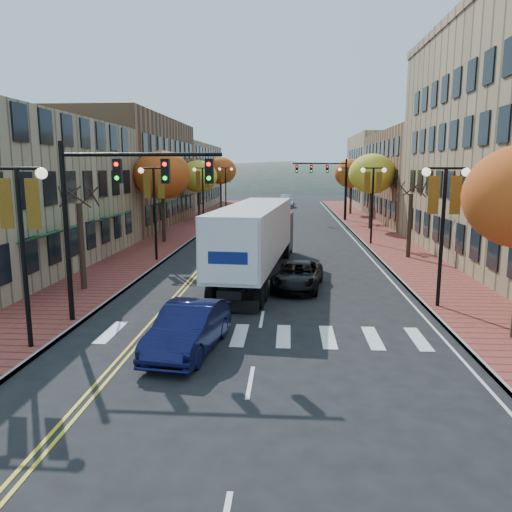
# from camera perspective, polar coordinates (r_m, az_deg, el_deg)

# --- Properties ---
(ground) EXTENTS (200.00, 200.00, 0.00)m
(ground) POSITION_cam_1_polar(r_m,az_deg,el_deg) (16.49, -0.11, -11.37)
(ground) COLOR black
(ground) RESTS_ON ground
(sidewalk_left) EXTENTS (4.00, 85.00, 0.15)m
(sidewalk_left) POSITION_cam_1_polar(r_m,az_deg,el_deg) (49.22, -8.03, 3.02)
(sidewalk_left) COLOR brown
(sidewalk_left) RESTS_ON ground
(sidewalk_right) EXTENTS (4.00, 85.00, 0.15)m
(sidewalk_right) POSITION_cam_1_polar(r_m,az_deg,el_deg) (48.84, 13.15, 2.80)
(sidewalk_right) COLOR brown
(sidewalk_right) RESTS_ON ground
(building_left_mid) EXTENTS (12.00, 24.00, 11.00)m
(building_left_mid) POSITION_cam_1_polar(r_m,az_deg,el_deg) (54.40, -15.79, 9.13)
(building_left_mid) COLOR brown
(building_left_mid) RESTS_ON ground
(building_left_far) EXTENTS (12.00, 26.00, 9.50)m
(building_left_far) POSITION_cam_1_polar(r_m,az_deg,el_deg) (78.43, -9.64, 8.99)
(building_left_far) COLOR #9E8966
(building_left_far) RESTS_ON ground
(building_right_mid) EXTENTS (15.00, 24.00, 10.00)m
(building_right_mid) POSITION_cam_1_polar(r_m,az_deg,el_deg) (59.92, 20.96, 8.42)
(building_right_mid) COLOR brown
(building_right_mid) RESTS_ON ground
(building_right_far) EXTENTS (15.00, 20.00, 11.00)m
(building_right_far) POSITION_cam_1_polar(r_m,az_deg,el_deg) (81.21, 16.42, 9.28)
(building_right_far) COLOR #9E8966
(building_right_far) RESTS_ON ground
(tree_left_a) EXTENTS (0.28, 0.28, 4.20)m
(tree_left_a) POSITION_cam_1_polar(r_m,az_deg,el_deg) (25.66, -19.30, 1.03)
(tree_left_a) COLOR #382619
(tree_left_a) RESTS_ON sidewalk_left
(tree_left_b) EXTENTS (4.48, 4.48, 7.21)m
(tree_left_b) POSITION_cam_1_polar(r_m,az_deg,el_deg) (40.58, -10.68, 9.07)
(tree_left_b) COLOR #382619
(tree_left_b) RESTS_ON sidewalk_left
(tree_left_c) EXTENTS (4.16, 4.16, 6.69)m
(tree_left_c) POSITION_cam_1_polar(r_m,az_deg,el_deg) (56.23, -6.59, 9.00)
(tree_left_c) COLOR #382619
(tree_left_c) RESTS_ON sidewalk_left
(tree_left_d) EXTENTS (4.61, 4.61, 7.42)m
(tree_left_d) POSITION_cam_1_polar(r_m,az_deg,el_deg) (74.00, -4.08, 9.70)
(tree_left_d) COLOR #382619
(tree_left_d) RESTS_ON sidewalk_left
(tree_right_b) EXTENTS (0.28, 0.28, 4.20)m
(tree_right_b) POSITION_cam_1_polar(r_m,az_deg,el_deg) (34.46, 17.14, 3.32)
(tree_right_b) COLOR #382619
(tree_right_b) RESTS_ON sidewalk_right
(tree_right_c) EXTENTS (4.48, 4.48, 7.21)m
(tree_right_c) POSITION_cam_1_polar(r_m,az_deg,el_deg) (49.96, 13.12, 9.13)
(tree_right_c) COLOR #382619
(tree_right_c) RESTS_ON sidewalk_right
(tree_right_d) EXTENTS (4.35, 4.35, 7.00)m
(tree_right_d) POSITION_cam_1_polar(r_m,az_deg,el_deg) (65.80, 10.87, 9.24)
(tree_right_d) COLOR #382619
(tree_right_d) RESTS_ON sidewalk_right
(lamp_left_a) EXTENTS (1.96, 0.36, 6.05)m
(lamp_left_a) POSITION_cam_1_polar(r_m,az_deg,el_deg) (17.62, -25.29, 3.46)
(lamp_left_a) COLOR black
(lamp_left_a) RESTS_ON ground
(lamp_left_b) EXTENTS (1.96, 0.36, 6.05)m
(lamp_left_b) POSITION_cam_1_polar(r_m,az_deg,el_deg) (32.50, -11.54, 6.80)
(lamp_left_b) COLOR black
(lamp_left_b) RESTS_ON ground
(lamp_left_c) EXTENTS (1.96, 0.36, 6.05)m
(lamp_left_c) POSITION_cam_1_polar(r_m,az_deg,el_deg) (50.08, -6.10, 8.02)
(lamp_left_c) COLOR black
(lamp_left_c) RESTS_ON ground
(lamp_left_d) EXTENTS (1.96, 0.36, 6.05)m
(lamp_left_d) POSITION_cam_1_polar(r_m,az_deg,el_deg) (67.88, -3.49, 8.58)
(lamp_left_d) COLOR black
(lamp_left_d) RESTS_ON ground
(lamp_right_a) EXTENTS (1.96, 0.36, 6.05)m
(lamp_right_a) POSITION_cam_1_polar(r_m,az_deg,el_deg) (22.34, 20.65, 4.97)
(lamp_right_a) COLOR black
(lamp_right_a) RESTS_ON ground
(lamp_right_b) EXTENTS (1.96, 0.36, 6.05)m
(lamp_right_b) POSITION_cam_1_polar(r_m,az_deg,el_deg) (39.88, 13.21, 7.31)
(lamp_right_b) COLOR black
(lamp_right_b) RESTS_ON ground
(lamp_right_c) EXTENTS (1.96, 0.36, 6.05)m
(lamp_right_c) POSITION_cam_1_polar(r_m,az_deg,el_deg) (57.70, 10.31, 8.18)
(lamp_right_c) COLOR black
(lamp_right_c) RESTS_ON ground
(traffic_mast_near) EXTENTS (6.10, 0.35, 7.00)m
(traffic_mast_near) POSITION_cam_1_polar(r_m,az_deg,el_deg) (19.47, -15.89, 6.44)
(traffic_mast_near) COLOR black
(traffic_mast_near) RESTS_ON ground
(traffic_mast_far) EXTENTS (6.10, 0.34, 7.00)m
(traffic_mast_far) POSITION_cam_1_polar(r_m,az_deg,el_deg) (57.49, 8.31, 8.85)
(traffic_mast_far) COLOR black
(traffic_mast_far) RESTS_ON ground
(semi_truck) EXTENTS (4.07, 16.49, 4.08)m
(semi_truck) POSITION_cam_1_polar(r_m,az_deg,el_deg) (27.84, 0.24, 2.55)
(semi_truck) COLOR black
(semi_truck) RESTS_ON ground
(navy_sedan) EXTENTS (2.33, 5.02, 1.59)m
(navy_sedan) POSITION_cam_1_polar(r_m,az_deg,el_deg) (16.78, -7.72, -8.19)
(navy_sedan) COLOR #0D0F35
(navy_sedan) RESTS_ON ground
(black_suv) EXTENTS (2.89, 5.13, 1.35)m
(black_suv) POSITION_cam_1_polar(r_m,az_deg,el_deg) (25.16, 4.80, -2.25)
(black_suv) COLOR black
(black_suv) RESTS_ON ground
(car_far_white) EXTENTS (2.04, 4.77, 1.60)m
(car_far_white) POSITION_cam_1_polar(r_m,az_deg,el_deg) (69.63, 2.52, 5.74)
(car_far_white) COLOR silver
(car_far_white) RESTS_ON ground
(car_far_silver) EXTENTS (2.27, 4.99, 1.42)m
(car_far_silver) POSITION_cam_1_polar(r_m,az_deg,el_deg) (77.18, 3.60, 6.09)
(car_far_silver) COLOR #AAA9B0
(car_far_silver) RESTS_ON ground
(car_far_oncoming) EXTENTS (1.89, 4.79, 1.55)m
(car_far_oncoming) POSITION_cam_1_polar(r_m,az_deg,el_deg) (85.97, 3.44, 6.54)
(car_far_oncoming) COLOR #B6B5BE
(car_far_oncoming) RESTS_ON ground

